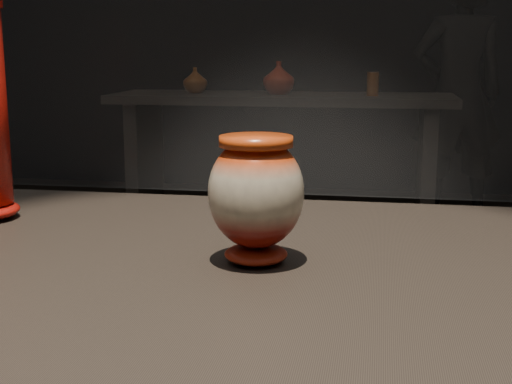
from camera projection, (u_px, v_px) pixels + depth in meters
main_vase at (256, 194)px, 0.92m from camera, size 0.16×0.16×0.17m
back_shelf at (281, 139)px, 4.24m from camera, size 2.00×0.60×0.90m
back_vase_left at (195, 80)px, 4.27m from camera, size 0.17×0.17×0.15m
back_vase_mid at (279, 78)px, 4.13m from camera, size 0.23×0.23×0.19m
back_vase_right at (373, 84)px, 4.03m from camera, size 0.07×0.07×0.13m
visitor at (458, 94)px, 4.80m from camera, size 0.70×0.54×1.72m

